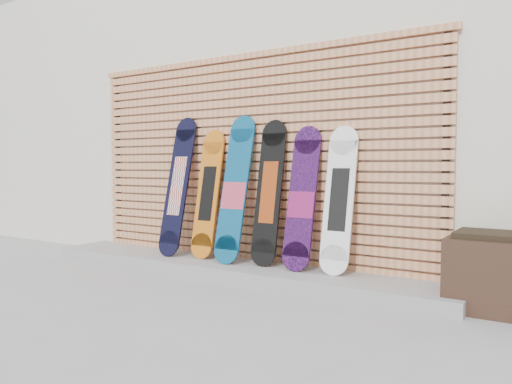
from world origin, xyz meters
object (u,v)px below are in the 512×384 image
(snowboard_0, at_px, (178,186))
(snowboard_4, at_px, (302,199))
(snowboard_1, at_px, (208,194))
(snowboard_5, at_px, (339,200))
(snowboard_3, at_px, (269,192))
(snowboard_2, at_px, (235,189))

(snowboard_0, bearing_deg, snowboard_4, 1.26)
(snowboard_1, bearing_deg, snowboard_0, -173.42)
(snowboard_4, height_order, snowboard_5, snowboard_4)
(snowboard_3, distance_m, snowboard_5, 0.76)
(snowboard_2, bearing_deg, snowboard_0, 179.78)
(snowboard_2, distance_m, snowboard_3, 0.38)
(snowboard_0, xyz_separation_m, snowboard_3, (1.16, 0.05, -0.04))
(snowboard_0, xyz_separation_m, snowboard_2, (0.78, -0.00, -0.02))
(snowboard_4, relative_size, snowboard_5, 1.01)
(snowboard_2, bearing_deg, snowboard_5, 2.88)
(snowboard_2, height_order, snowboard_5, snowboard_2)
(snowboard_4, bearing_deg, snowboard_0, -178.74)
(snowboard_2, xyz_separation_m, snowboard_4, (0.76, 0.04, -0.07))
(snowboard_0, bearing_deg, snowboard_3, 2.67)
(snowboard_0, relative_size, snowboard_5, 1.13)
(snowboard_4, xyz_separation_m, snowboard_5, (0.37, 0.02, 0.00))
(snowboard_1, height_order, snowboard_2, snowboard_2)
(snowboard_1, xyz_separation_m, snowboard_3, (0.77, 0.01, 0.04))
(snowboard_0, distance_m, snowboard_3, 1.16)
(snowboard_1, bearing_deg, snowboard_5, 0.33)
(snowboard_0, height_order, snowboard_2, snowboard_0)
(snowboard_5, bearing_deg, snowboard_1, -179.67)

